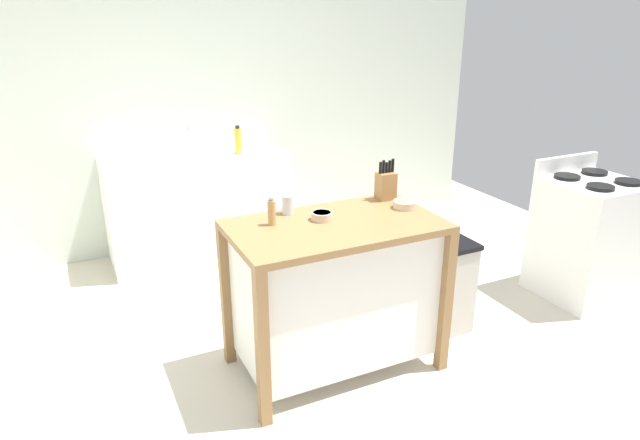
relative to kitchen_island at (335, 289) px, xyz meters
The scene contains 13 objects.
ground_plane 0.54m from the kitchen_island, behind, with size 6.60×6.60×0.00m, color beige.
wall_back 2.45m from the kitchen_island, 94.04° to the left, with size 5.60×0.10×2.60m, color silver.
kitchen_island is the anchor object (origin of this frame).
knife_block 0.73m from the kitchen_island, 27.04° to the left, with size 0.11×0.09×0.25m.
bowl_stoneware_deep 0.65m from the kitchen_island, ahead, with size 0.13×0.13×0.04m.
bowl_ceramic_small 0.44m from the kitchen_island, 120.43° to the left, with size 0.12×0.12×0.05m.
drinking_cup 0.56m from the kitchen_island, 125.28° to the left, with size 0.07×0.07×0.11m.
pepper_grinder 0.60m from the kitchen_island, 159.06° to the left, with size 0.04×0.04×0.17m.
trash_bin 0.85m from the kitchen_island, ahead, with size 0.36×0.28×0.63m.
sink_counter 1.99m from the kitchen_island, 98.95° to the left, with size 1.49×0.60×0.89m.
sink_faucet 2.19m from the kitchen_island, 98.36° to the left, with size 0.02×0.02×0.22m.
bottle_dish_soap 1.95m from the kitchen_island, 88.60° to the left, with size 0.06×0.06×0.24m.
stove 2.09m from the kitchen_island, ahead, with size 0.60×0.60×1.01m.
Camera 1 is at (-1.16, -2.59, 2.02)m, focal length 31.40 mm.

